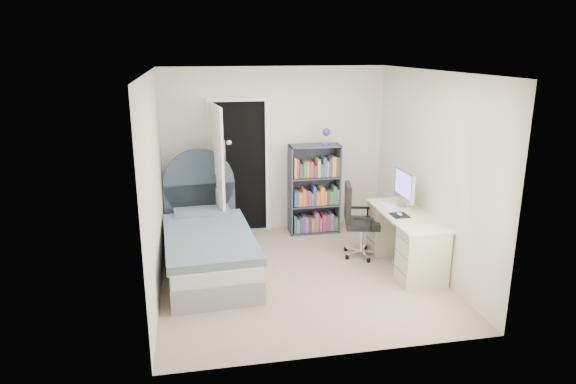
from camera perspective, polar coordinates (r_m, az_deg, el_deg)
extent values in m
cube|color=gray|center=(6.59, 1.23, -9.29)|extent=(3.40, 3.60, 0.05)
cube|color=white|center=(5.97, 1.37, 13.46)|extent=(3.40, 3.60, 0.05)
cube|color=silver|center=(7.91, -1.52, 4.73)|extent=(3.40, 0.05, 2.50)
cube|color=silver|center=(4.47, 6.27, -4.18)|extent=(3.40, 0.05, 2.50)
cube|color=silver|center=(6.04, -14.91, 0.70)|extent=(0.05, 3.60, 2.50)
cube|color=silver|center=(6.73, 15.82, 2.15)|extent=(0.05, 3.60, 2.50)
cube|color=black|center=(7.86, -5.43, 2.74)|extent=(0.80, 0.01, 2.00)
cube|color=white|center=(7.81, -8.55, 2.54)|extent=(0.06, 0.06, 2.00)
cube|color=white|center=(7.89, -2.30, 2.84)|extent=(0.06, 0.06, 2.00)
cube|color=white|center=(7.67, -5.61, 10.21)|extent=(0.92, 0.06, 0.06)
cube|color=white|center=(7.42, -7.79, 1.88)|extent=(0.14, 0.80, 2.00)
cube|color=gray|center=(6.69, -8.76, -7.52)|extent=(1.15, 2.22, 0.28)
cube|color=silver|center=(6.61, -8.84, -5.80)|extent=(1.13, 2.17, 0.17)
cube|color=slate|center=(6.46, -8.79, -5.07)|extent=(1.17, 1.90, 0.11)
cube|color=slate|center=(7.29, -9.50, -2.48)|extent=(0.79, 0.48, 0.13)
cube|color=#31404D|center=(7.64, -9.70, -2.23)|extent=(1.03, 0.12, 0.87)
cylinder|color=#31404D|center=(7.52, -9.85, 0.91)|extent=(1.03, 0.12, 1.03)
cylinder|color=tan|center=(7.73, -11.21, -3.72)|extent=(0.03, 0.03, 0.45)
cylinder|color=tan|center=(8.01, -11.21, -3.02)|extent=(0.03, 0.03, 0.45)
cylinder|color=tan|center=(7.73, -9.00, -3.60)|extent=(0.03, 0.03, 0.45)
cylinder|color=tan|center=(8.02, -9.09, -2.91)|extent=(0.03, 0.03, 0.45)
cube|color=tan|center=(7.81, -10.20, -1.86)|extent=(0.36, 0.36, 0.03)
cube|color=tan|center=(7.89, -10.11, -3.77)|extent=(0.32, 0.32, 0.02)
cube|color=#B24C33|center=(7.80, -10.54, -1.67)|extent=(0.14, 0.20, 0.03)
cube|color=#3F598C|center=(7.79, -10.55, -1.46)|extent=(0.13, 0.19, 0.03)
cube|color=#D8CC7F|center=(7.78, -10.56, -1.25)|extent=(0.13, 0.18, 0.03)
cylinder|color=silver|center=(7.82, -6.72, -4.96)|extent=(0.21, 0.21, 0.02)
cylinder|color=silver|center=(7.59, -6.90, 0.26)|extent=(0.02, 0.02, 1.48)
sphere|color=silver|center=(7.39, -6.56, 5.47)|extent=(0.09, 0.09, 0.09)
cube|color=#3D4253|center=(7.74, 0.25, 0.17)|extent=(0.02, 0.33, 1.36)
cube|color=#3D4253|center=(7.91, 5.54, 0.44)|extent=(0.02, 0.33, 1.36)
cube|color=#3D4253|center=(7.66, 2.99, 5.15)|extent=(0.76, 0.33, 0.02)
cube|color=#3D4253|center=(8.02, 2.86, -4.33)|extent=(0.76, 0.33, 0.02)
cube|color=#3D4253|center=(7.96, 2.65, 0.61)|extent=(0.76, 0.01, 1.36)
cube|color=#3D4253|center=(7.88, 2.90, -1.41)|extent=(0.72, 0.31, 0.02)
cube|color=#3D4253|center=(7.76, 2.94, 1.66)|extent=(0.72, 0.31, 0.02)
cylinder|color=#4828AD|center=(7.70, 4.18, 5.34)|extent=(0.13, 0.13, 0.02)
cylinder|color=silver|center=(7.68, 4.20, 5.98)|extent=(0.02, 0.02, 0.17)
sphere|color=#4828AD|center=(7.64, 4.28, 6.67)|extent=(0.12, 0.12, 0.12)
cube|color=#337F4C|center=(7.88, 0.66, -3.48)|extent=(0.03, 0.23, 0.26)
cube|color=#7F72B2|center=(7.90, 1.00, -3.65)|extent=(0.05, 0.23, 0.21)
cube|color=#335999|center=(7.91, 1.36, -3.53)|extent=(0.04, 0.23, 0.24)
cube|color=#994C7F|center=(7.91, 1.64, -3.46)|extent=(0.03, 0.23, 0.25)
cube|color=#7F72B2|center=(7.93, 1.95, -3.50)|extent=(0.05, 0.23, 0.23)
cube|color=#3F3F3F|center=(7.93, 2.29, -3.45)|extent=(0.04, 0.23, 0.24)
cube|color=orange|center=(7.95, 2.64, -3.52)|extent=(0.05, 0.23, 0.21)
cube|color=#994C7F|center=(7.95, 3.08, -3.21)|extent=(0.06, 0.23, 0.30)
cube|color=#994C7F|center=(7.98, 3.48, -3.47)|extent=(0.04, 0.23, 0.21)
cube|color=#B23333|center=(7.99, 3.91, -3.30)|extent=(0.06, 0.23, 0.25)
cube|color=#335999|center=(8.00, 4.32, -3.27)|extent=(0.04, 0.23, 0.26)
cube|color=#994C7F|center=(8.01, 4.71, -3.20)|extent=(0.06, 0.23, 0.27)
cube|color=#337F4C|center=(8.04, 5.15, -3.38)|extent=(0.06, 0.23, 0.20)
cube|color=#335999|center=(7.76, 0.77, -0.65)|extent=(0.06, 0.23, 0.22)
cube|color=orange|center=(7.78, 1.24, -0.67)|extent=(0.06, 0.23, 0.21)
cube|color=orange|center=(7.78, 1.67, -0.50)|extent=(0.05, 0.23, 0.25)
cube|color=#994C7F|center=(7.80, 1.98, -0.58)|extent=(0.03, 0.23, 0.23)
cube|color=#994C7F|center=(7.81, 2.27, -0.62)|extent=(0.04, 0.23, 0.21)
cube|color=#7F72B2|center=(7.82, 2.55, -0.70)|extent=(0.03, 0.23, 0.18)
cube|color=#335999|center=(7.81, 2.83, -0.30)|extent=(0.04, 0.23, 0.29)
cube|color=orange|center=(7.84, 3.21, -0.56)|extent=(0.06, 0.23, 0.21)
cube|color=orange|center=(7.84, 3.67, -0.32)|extent=(0.06, 0.23, 0.27)
cube|color=orange|center=(7.86, 4.03, -0.51)|extent=(0.03, 0.23, 0.21)
cube|color=#3F3F3F|center=(7.87, 4.29, -0.48)|extent=(0.03, 0.23, 0.22)
cube|color=#337F4C|center=(7.89, 4.65, -0.51)|extent=(0.06, 0.23, 0.20)
cube|color=#337F4C|center=(7.89, 5.06, -0.22)|extent=(0.04, 0.23, 0.28)
cube|color=#994C7F|center=(7.92, 5.45, -0.38)|extent=(0.06, 0.23, 0.23)
cube|color=#D8BF4C|center=(7.64, 0.69, 2.76)|extent=(0.03, 0.23, 0.30)
cube|color=#B23333|center=(7.65, 0.97, 2.73)|extent=(0.03, 0.23, 0.29)
cube|color=#3F3F3F|center=(7.67, 1.35, 2.47)|extent=(0.06, 0.23, 0.21)
cube|color=#337F4C|center=(7.67, 1.74, 2.59)|extent=(0.04, 0.23, 0.24)
cube|color=orange|center=(7.68, 2.06, 2.60)|extent=(0.04, 0.23, 0.24)
cube|color=#B23333|center=(7.70, 2.46, 2.61)|extent=(0.06, 0.23, 0.24)
cube|color=#3F3F3F|center=(7.72, 2.91, 2.43)|extent=(0.05, 0.23, 0.18)
cube|color=#D8BF4C|center=(7.72, 3.30, 2.75)|extent=(0.04, 0.23, 0.27)
cube|color=#335999|center=(7.74, 3.62, 2.51)|extent=(0.04, 0.23, 0.20)
cube|color=#335999|center=(7.74, 3.95, 2.86)|extent=(0.04, 0.23, 0.29)
cube|color=#7F72B2|center=(7.76, 4.27, 2.68)|extent=(0.04, 0.23, 0.24)
cube|color=#3F3F3F|center=(7.76, 4.57, 2.83)|extent=(0.03, 0.23, 0.27)
cube|color=orange|center=(7.78, 4.96, 2.93)|extent=(0.06, 0.23, 0.30)
cube|color=#3F3F3F|center=(7.79, 5.39, 2.89)|extent=(0.05, 0.23, 0.28)
cube|color=beige|center=(6.74, 13.04, -2.49)|extent=(0.59, 1.47, 0.03)
cube|color=beige|center=(6.42, 14.71, -6.94)|extent=(0.54, 0.39, 0.69)
cube|color=beige|center=(7.30, 11.24, -3.90)|extent=(0.54, 0.39, 0.69)
cube|color=silver|center=(7.03, 12.83, -1.54)|extent=(0.16, 0.16, 0.01)
cube|color=silver|center=(7.01, 13.10, -0.65)|extent=(0.03, 0.06, 0.22)
cube|color=silver|center=(6.94, 12.82, 0.72)|extent=(0.04, 0.55, 0.39)
cube|color=#765DE2|center=(6.93, 12.65, 0.87)|extent=(0.00, 0.49, 0.31)
cube|color=white|center=(6.94, 11.20, -1.63)|extent=(0.13, 0.39, 0.02)
cube|color=black|center=(6.64, 12.29, -2.55)|extent=(0.22, 0.25, 0.00)
ellipsoid|color=white|center=(6.64, 12.30, -2.42)|extent=(0.06, 0.10, 0.03)
cube|color=silver|center=(7.20, 9.12, -6.54)|extent=(0.26, 0.10, 0.02)
cylinder|color=black|center=(7.23, 10.10, -6.74)|extent=(0.06, 0.06, 0.06)
cube|color=silver|center=(7.30, 8.34, -6.19)|extent=(0.17, 0.24, 0.02)
cylinder|color=black|center=(7.42, 8.54, -6.04)|extent=(0.06, 0.06, 0.06)
cube|color=silver|center=(7.24, 7.27, -6.32)|extent=(0.20, 0.22, 0.02)
cylinder|color=black|center=(7.31, 6.42, -6.30)|extent=(0.06, 0.06, 0.06)
cube|color=silver|center=(7.11, 7.36, -6.76)|extent=(0.25, 0.13, 0.02)
cylinder|color=black|center=(7.04, 6.57, -7.20)|extent=(0.06, 0.06, 0.06)
cube|color=silver|center=(7.08, 8.53, -6.91)|extent=(0.06, 0.26, 0.02)
cylinder|color=black|center=(6.99, 8.93, -7.49)|extent=(0.06, 0.06, 0.06)
cylinder|color=silver|center=(7.11, 8.18, -5.09)|extent=(0.06, 0.06, 0.39)
cube|color=black|center=(7.04, 8.25, -3.47)|extent=(0.54, 0.54, 0.08)
cube|color=black|center=(6.93, 6.67, -1.15)|extent=(0.16, 0.41, 0.51)
cube|color=black|center=(6.77, 8.34, -2.96)|extent=(0.28, 0.10, 0.03)
cube|color=black|center=(7.22, 7.97, -1.73)|extent=(0.28, 0.10, 0.03)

